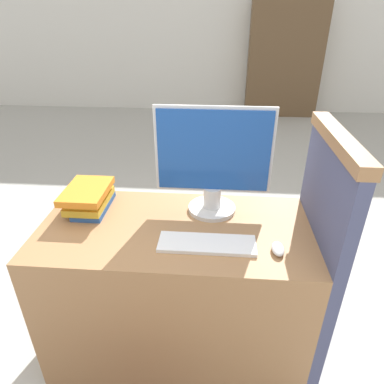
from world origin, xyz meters
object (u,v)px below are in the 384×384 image
keyboard (207,244)px  mouse (278,249)px  monitor (213,161)px  book_stack (89,197)px

keyboard → mouse: bearing=-3.9°
monitor → mouse: monitor is taller
mouse → book_stack: bearing=162.8°
monitor → keyboard: monitor is taller
book_stack → mouse: bearing=-17.2°
monitor → mouse: 0.48m
keyboard → monitor: bearing=87.6°
monitor → book_stack: size_ratio=1.86×
book_stack → keyboard: bearing=-23.3°
mouse → book_stack: size_ratio=0.33×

